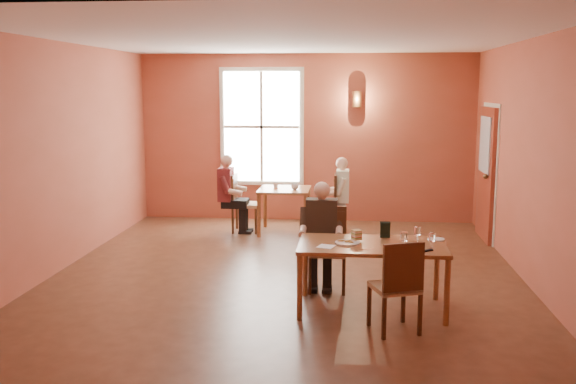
# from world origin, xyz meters

# --- Properties ---
(ground) EXTENTS (6.00, 7.00, 0.01)m
(ground) POSITION_xyz_m (0.00, 0.00, 0.00)
(ground) COLOR brown
(ground) RESTS_ON ground
(wall_back) EXTENTS (6.00, 0.04, 3.00)m
(wall_back) POSITION_xyz_m (0.00, 3.50, 1.50)
(wall_back) COLOR brown
(wall_back) RESTS_ON ground
(wall_front) EXTENTS (6.00, 0.04, 3.00)m
(wall_front) POSITION_xyz_m (0.00, -3.50, 1.50)
(wall_front) COLOR brown
(wall_front) RESTS_ON ground
(wall_left) EXTENTS (0.04, 7.00, 3.00)m
(wall_left) POSITION_xyz_m (-3.00, 0.00, 1.50)
(wall_left) COLOR brown
(wall_left) RESTS_ON ground
(wall_right) EXTENTS (0.04, 7.00, 3.00)m
(wall_right) POSITION_xyz_m (3.00, 0.00, 1.50)
(wall_right) COLOR brown
(wall_right) RESTS_ON ground
(ceiling) EXTENTS (6.00, 7.00, 0.04)m
(ceiling) POSITION_xyz_m (0.00, 0.00, 3.00)
(ceiling) COLOR white
(ceiling) RESTS_ON wall_back
(window) EXTENTS (1.36, 0.10, 1.96)m
(window) POSITION_xyz_m (-0.80, 3.45, 1.70)
(window) COLOR white
(window) RESTS_ON wall_back
(door) EXTENTS (0.12, 1.04, 2.10)m
(door) POSITION_xyz_m (2.94, 2.30, 1.05)
(door) COLOR maroon
(door) RESTS_ON ground
(wall_sconce) EXTENTS (0.16, 0.16, 0.28)m
(wall_sconce) POSITION_xyz_m (0.90, 3.40, 2.20)
(wall_sconce) COLOR brown
(wall_sconce) RESTS_ON wall_back
(main_table) EXTENTS (1.58, 0.89, 0.74)m
(main_table) POSITION_xyz_m (1.05, -1.25, 0.37)
(main_table) COLOR brown
(main_table) RESTS_ON ground
(chair_diner_main) EXTENTS (0.44, 0.44, 0.99)m
(chair_diner_main) POSITION_xyz_m (0.55, -0.60, 0.49)
(chair_diner_main) COLOR brown
(chair_diner_main) RESTS_ON ground
(diner_main) EXTENTS (0.49, 0.49, 1.23)m
(diner_main) POSITION_xyz_m (0.55, -0.63, 0.62)
(diner_main) COLOR black
(diner_main) RESTS_ON ground
(chair_empty) EXTENTS (0.54, 0.54, 0.94)m
(chair_empty) POSITION_xyz_m (1.26, -1.86, 0.47)
(chair_empty) COLOR brown
(chair_empty) RESTS_ON ground
(plate_food) EXTENTS (0.29, 0.29, 0.03)m
(plate_food) POSITION_xyz_m (0.79, -1.28, 0.76)
(plate_food) COLOR white
(plate_food) RESTS_ON main_table
(sandwich) EXTENTS (0.12, 0.12, 0.11)m
(sandwich) POSITION_xyz_m (0.89, -1.16, 0.79)
(sandwich) COLOR tan
(sandwich) RESTS_ON main_table
(goblet_a) EXTENTS (0.09, 0.09, 0.19)m
(goblet_a) POSITION_xyz_m (1.54, -1.14, 0.83)
(goblet_a) COLOR white
(goblet_a) RESTS_ON main_table
(goblet_b) EXTENTS (0.07, 0.07, 0.17)m
(goblet_b) POSITION_xyz_m (1.67, -1.39, 0.83)
(goblet_b) COLOR white
(goblet_b) RESTS_ON main_table
(goblet_c) EXTENTS (0.09, 0.09, 0.20)m
(goblet_c) POSITION_xyz_m (1.38, -1.46, 0.84)
(goblet_c) COLOR white
(goblet_c) RESTS_ON main_table
(menu_stand) EXTENTS (0.11, 0.06, 0.18)m
(menu_stand) POSITION_xyz_m (1.21, -0.96, 0.83)
(menu_stand) COLOR black
(menu_stand) RESTS_ON main_table
(knife) EXTENTS (0.18, 0.06, 0.00)m
(knife) POSITION_xyz_m (0.98, -1.51, 0.74)
(knife) COLOR white
(knife) RESTS_ON main_table
(napkin) EXTENTS (0.21, 0.21, 0.01)m
(napkin) POSITION_xyz_m (0.57, -1.44, 0.74)
(napkin) COLOR white
(napkin) RESTS_ON main_table
(side_plate) EXTENTS (0.21, 0.21, 0.01)m
(side_plate) POSITION_xyz_m (1.76, -1.01, 0.75)
(side_plate) COLOR beige
(side_plate) RESTS_ON main_table
(sunglasses) EXTENTS (0.13, 0.11, 0.02)m
(sunglasses) POSITION_xyz_m (1.60, -1.53, 0.75)
(sunglasses) COLOR black
(sunglasses) RESTS_ON main_table
(second_table) EXTENTS (0.84, 0.84, 0.74)m
(second_table) POSITION_xyz_m (-0.28, 2.43, 0.37)
(second_table) COLOR brown
(second_table) RESTS_ON ground
(chair_diner_white) EXTENTS (0.44, 0.44, 0.99)m
(chair_diner_white) POSITION_xyz_m (0.37, 2.43, 0.50)
(chair_diner_white) COLOR #573318
(chair_diner_white) RESTS_ON ground
(diner_white) EXTENTS (0.49, 0.49, 1.22)m
(diner_white) POSITION_xyz_m (0.40, 2.43, 0.61)
(diner_white) COLOR white
(diner_white) RESTS_ON ground
(chair_diner_maroon) EXTENTS (0.43, 0.43, 0.97)m
(chair_diner_maroon) POSITION_xyz_m (-0.93, 2.43, 0.48)
(chair_diner_maroon) COLOR #421E0F
(chair_diner_maroon) RESTS_ON ground
(diner_maroon) EXTENTS (0.50, 0.50, 1.26)m
(diner_maroon) POSITION_xyz_m (-0.96, 2.43, 0.63)
(diner_maroon) COLOR #4C0D11
(diner_maroon) RESTS_ON ground
(cup_a) EXTENTS (0.14, 0.14, 0.10)m
(cup_a) POSITION_xyz_m (-0.10, 2.36, 0.79)
(cup_a) COLOR white
(cup_a) RESTS_ON second_table
(cup_b) EXTENTS (0.13, 0.13, 0.10)m
(cup_b) POSITION_xyz_m (-0.44, 2.53, 0.79)
(cup_b) COLOR silver
(cup_b) RESTS_ON second_table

